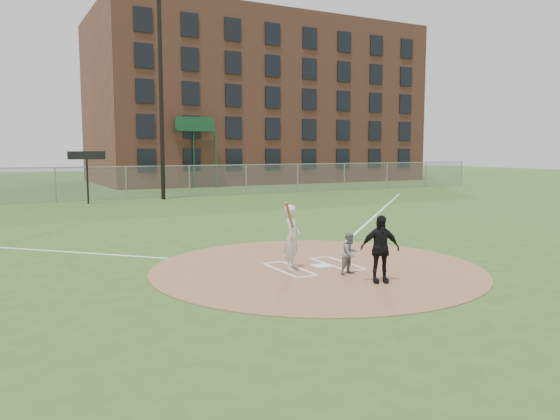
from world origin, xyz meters
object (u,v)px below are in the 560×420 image
umpire (380,249)px  batter_at_plate (292,237)px  catcher (350,253)px  home_plate (321,266)px

umpire → batter_at_plate: batter_at_plate is taller
catcher → umpire: size_ratio=0.66×
home_plate → catcher: catcher is taller
home_plate → umpire: (0.27, -2.04, 0.75)m
catcher → umpire: (0.11, -0.99, 0.26)m
home_plate → batter_at_plate: bearing=175.3°
home_plate → batter_at_plate: 1.15m
home_plate → batter_at_plate: (-0.82, 0.07, 0.80)m
catcher → batter_at_plate: (-0.98, 1.12, 0.31)m
home_plate → umpire: size_ratio=0.28×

